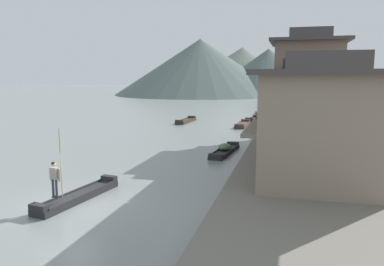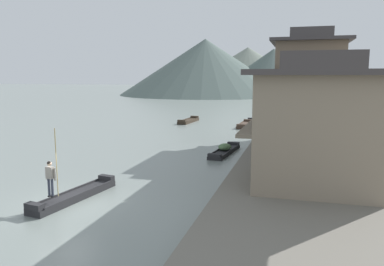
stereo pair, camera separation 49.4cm
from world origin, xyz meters
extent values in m
plane|color=gray|center=(0.00, 0.00, 0.00)|extent=(400.00, 400.00, 0.00)
cube|color=#6B665B|center=(15.53, 30.00, 0.31)|extent=(18.00, 110.00, 0.62)
cube|color=#232326|center=(-0.07, 0.82, 0.15)|extent=(1.68, 5.25, 0.29)
cube|color=#232326|center=(0.30, 3.23, 0.42)|extent=(0.87, 0.48, 0.26)
cube|color=#232326|center=(-0.44, -1.59, 0.42)|extent=(0.87, 0.48, 0.26)
cube|color=#232326|center=(-0.48, 0.89, 0.33)|extent=(0.79, 4.63, 0.08)
cube|color=#232326|center=(0.34, 0.76, 0.33)|extent=(0.79, 4.63, 0.08)
cube|color=black|center=(-0.38, -0.59, 0.58)|extent=(0.12, 0.23, 0.05)
cylinder|color=#333847|center=(-0.38, -0.63, 0.99)|extent=(0.11, 0.11, 0.78)
cube|color=black|center=(-0.20, -0.61, 0.58)|extent=(0.12, 0.23, 0.05)
cylinder|color=#333847|center=(-0.21, -0.65, 0.99)|extent=(0.11, 0.11, 0.78)
cube|color=gray|center=(-0.30, -0.64, 1.64)|extent=(0.34, 0.23, 0.52)
cylinder|color=gray|center=(-0.50, -0.56, 1.57)|extent=(0.08, 0.08, 0.56)
cylinder|color=gray|center=(-0.08, -0.61, 1.57)|extent=(0.08, 0.08, 0.56)
sphere|color=#DBB28E|center=(-0.30, -0.64, 2.04)|extent=(0.20, 0.20, 0.20)
sphere|color=black|center=(-0.30, -0.65, 2.06)|extent=(0.18, 0.18, 0.18)
cylinder|color=tan|center=(0.01, -0.58, 2.09)|extent=(0.04, 0.04, 3.00)
cube|color=brown|center=(4.98, 40.98, 0.10)|extent=(1.50, 5.21, 0.19)
cube|color=brown|center=(4.72, 43.38, 0.28)|extent=(0.89, 0.45, 0.17)
cube|color=brown|center=(5.24, 38.57, 0.28)|extent=(0.89, 0.45, 0.17)
cube|color=brown|center=(4.55, 40.93, 0.23)|extent=(0.58, 4.62, 0.08)
cube|color=brown|center=(5.42, 41.03, 0.23)|extent=(0.58, 4.62, 0.08)
ellipsoid|color=#4C6B42|center=(4.98, 40.98, 0.43)|extent=(0.99, 1.29, 0.47)
cube|color=#232326|center=(4.80, 13.17, 0.12)|extent=(1.55, 5.33, 0.24)
cube|color=#232326|center=(5.04, 15.63, 0.34)|extent=(0.96, 0.45, 0.21)
cube|color=#232326|center=(4.56, 10.70, 0.34)|extent=(0.96, 0.45, 0.21)
cube|color=#232326|center=(4.32, 13.21, 0.28)|extent=(0.55, 4.74, 0.08)
cube|color=#232326|center=(5.28, 13.12, 0.28)|extent=(0.55, 4.74, 0.08)
ellipsoid|color=#4C6B42|center=(4.80, 13.17, 0.49)|extent=(1.06, 1.39, 0.51)
cube|color=#423328|center=(4.19, 28.77, 0.14)|extent=(1.28, 5.07, 0.28)
cube|color=#423328|center=(4.26, 31.14, 0.41)|extent=(1.03, 0.39, 0.25)
cube|color=#423328|center=(4.13, 26.41, 0.41)|extent=(1.03, 0.39, 0.25)
cube|color=#423328|center=(3.67, 28.79, 0.32)|extent=(0.21, 4.54, 0.08)
cube|color=#423328|center=(4.72, 28.76, 0.32)|extent=(0.21, 4.54, 0.08)
cube|color=#33281E|center=(-3.07, 30.64, 0.15)|extent=(1.45, 5.03, 0.29)
cube|color=#33281E|center=(-2.92, 32.97, 0.43)|extent=(1.04, 0.43, 0.27)
cube|color=#33281E|center=(-3.23, 28.31, 0.43)|extent=(1.04, 0.43, 0.27)
cube|color=#33281E|center=(-3.59, 30.68, 0.33)|extent=(0.38, 4.46, 0.08)
cube|color=#33281E|center=(-2.55, 30.61, 0.33)|extent=(0.38, 4.46, 0.08)
cube|color=#232326|center=(4.87, 34.49, 0.14)|extent=(1.84, 3.65, 0.28)
cube|color=#232326|center=(5.22, 36.05, 0.41)|extent=(1.05, 0.57, 0.26)
cube|color=#232326|center=(4.52, 32.93, 0.41)|extent=(1.05, 0.57, 0.26)
cube|color=#232326|center=(4.37, 34.60, 0.32)|extent=(0.73, 2.94, 0.08)
cube|color=#232326|center=(5.37, 34.38, 0.32)|extent=(0.73, 2.94, 0.08)
cube|color=gray|center=(10.80, 4.50, 3.22)|extent=(5.38, 5.86, 5.20)
cube|color=#6E6151|center=(7.76, 4.50, 3.22)|extent=(0.70, 5.86, 0.16)
cube|color=#3D3838|center=(10.80, 4.50, 5.94)|extent=(6.28, 6.76, 0.24)
cube|color=#3D3838|center=(10.80, 4.50, 6.41)|extent=(3.23, 6.76, 0.70)
cube|color=brown|center=(10.17, 11.86, 3.22)|extent=(4.14, 6.49, 5.20)
cube|color=#4D4135|center=(7.76, 11.86, 3.22)|extent=(0.70, 6.49, 0.16)
cube|color=#2D2D33|center=(10.17, 11.86, 5.94)|extent=(5.04, 7.39, 0.24)
cube|color=#2D2D33|center=(10.17, 11.86, 6.41)|extent=(2.48, 7.39, 0.70)
cube|color=#75604C|center=(10.73, 19.19, 4.52)|extent=(5.24, 6.18, 7.80)
cube|color=brown|center=(7.76, 19.19, 3.22)|extent=(0.70, 6.18, 0.16)
cube|color=brown|center=(7.76, 19.19, 5.82)|extent=(0.70, 6.18, 0.16)
cube|color=#3D3838|center=(10.73, 19.19, 8.54)|extent=(6.14, 7.08, 0.24)
cube|color=#3D3838|center=(10.73, 19.19, 9.01)|extent=(3.14, 7.08, 0.70)
cone|color=slate|center=(-6.04, 109.52, 7.30)|extent=(48.78, 48.78, 14.60)
cone|color=#4C5B56|center=(-17.09, 97.33, 8.20)|extent=(50.88, 50.88, 16.40)
cone|color=#4C5B56|center=(2.70, 100.35, 6.70)|extent=(38.66, 38.66, 13.40)
camera|label=1|loc=(9.45, -14.49, 5.83)|focal=35.48mm
camera|label=2|loc=(9.92, -14.36, 5.83)|focal=35.48mm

